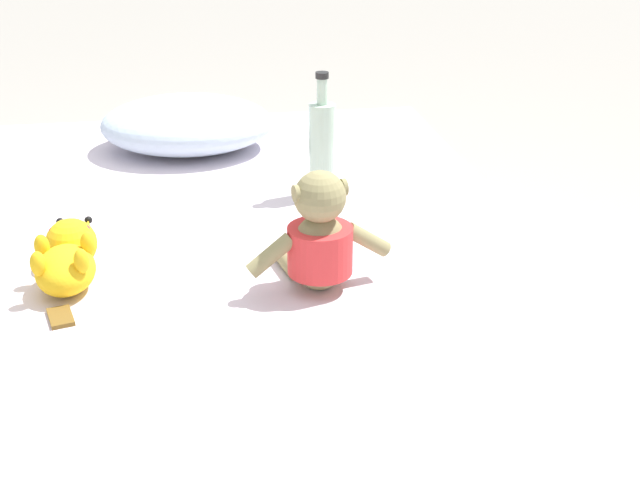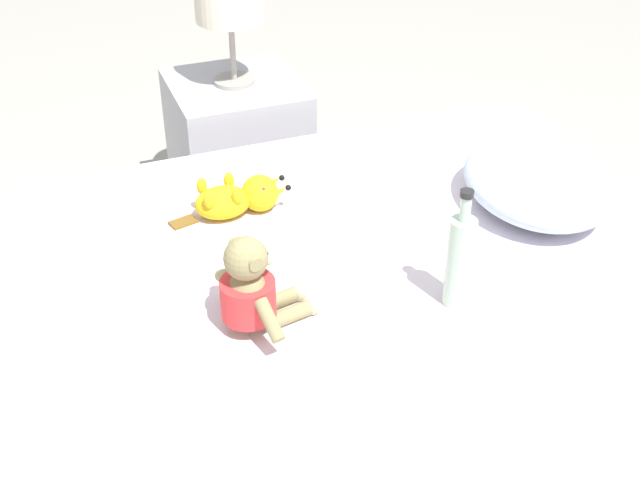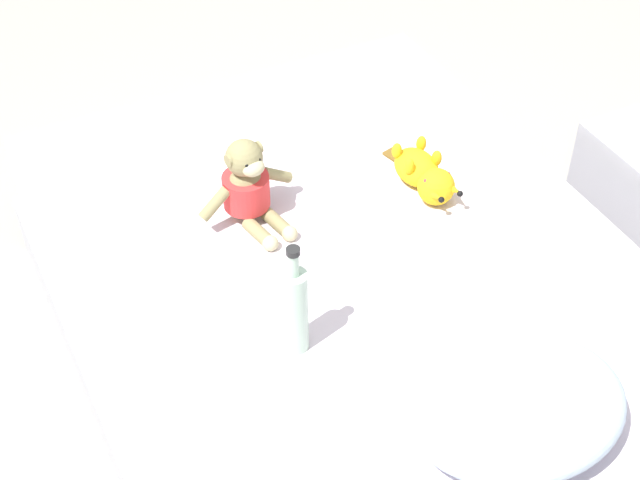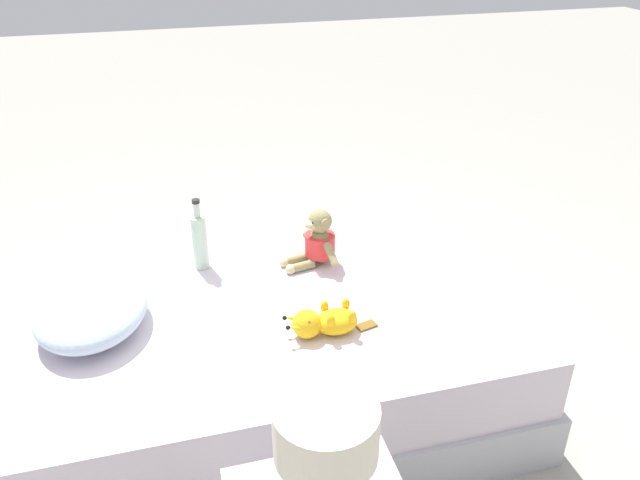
# 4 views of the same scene
# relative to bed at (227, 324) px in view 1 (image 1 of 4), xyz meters

# --- Properties ---
(ground_plane) EXTENTS (16.00, 16.00, 0.00)m
(ground_plane) POSITION_rel_bed_xyz_m (0.00, 0.00, -0.22)
(ground_plane) COLOR #9E998E
(bed) EXTENTS (1.38, 1.87, 0.45)m
(bed) POSITION_rel_bed_xyz_m (0.00, 0.00, 0.00)
(bed) COLOR #B2B2B7
(bed) RESTS_ON ground_plane
(pillow) EXTENTS (0.51, 0.43, 0.15)m
(pillow) POSITION_rel_bed_xyz_m (-0.06, 0.59, 0.30)
(pillow) COLOR silver
(pillow) RESTS_ON bed
(plush_monkey) EXTENTS (0.29, 0.24, 0.24)m
(plush_monkey) POSITION_rel_bed_xyz_m (0.16, -0.27, 0.32)
(plush_monkey) COLOR #8E8456
(plush_monkey) RESTS_ON bed
(plush_yellow_creature) EXTENTS (0.11, 0.33, 0.10)m
(plush_yellow_creature) POSITION_rel_bed_xyz_m (-0.30, -0.17, 0.28)
(plush_yellow_creature) COLOR yellow
(plush_yellow_creature) RESTS_ON bed
(glass_bottle) EXTENTS (0.06, 0.06, 0.30)m
(glass_bottle) POSITION_rel_bed_xyz_m (0.25, 0.18, 0.35)
(glass_bottle) COLOR #B2D1B7
(glass_bottle) RESTS_ON bed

